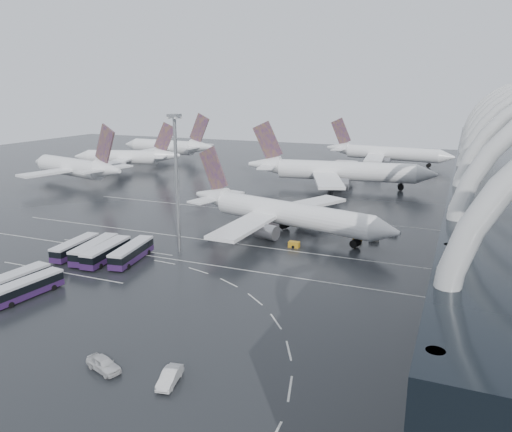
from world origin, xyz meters
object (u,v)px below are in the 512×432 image
at_px(airliner_main, 282,213).
at_px(bus_row_near_b, 94,249).
at_px(jet_remote_west, 76,168).
at_px(gse_cart_belly_c, 294,244).
at_px(gse_cart_belly_e, 343,229).
at_px(gse_cart_belly_b, 393,232).
at_px(airliner_gate_b, 336,171).
at_px(bus_row_near_c, 106,252).
at_px(van_curve_c, 170,377).
at_px(gse_cart_belly_d, 374,238).
at_px(bus_row_near_d, 132,252).
at_px(gse_cart_belly_a, 357,238).
at_px(airliner_gate_c, 385,154).
at_px(jet_remote_mid, 129,157).
at_px(bus_row_far_c, 27,287).
at_px(van_curve_b, 104,364).
at_px(floodlight_mast, 176,167).
at_px(bus_row_near_a, 75,247).
at_px(jet_remote_far, 169,147).
at_px(bus_row_far_b, 12,282).

xyz_separation_m(airliner_main, bus_row_near_b, (-27.96, -31.24, -2.87)).
height_order(jet_remote_west, gse_cart_belly_c, jet_remote_west).
bearing_deg(gse_cart_belly_c, gse_cart_belly_e, 67.25).
bearing_deg(jet_remote_west, gse_cart_belly_b, -176.71).
xyz_separation_m(airliner_gate_b, gse_cart_belly_e, (14.67, -51.36, -4.95)).
relative_size(bus_row_near_c, van_curve_c, 2.76).
height_order(jet_remote_west, bus_row_near_c, jet_remote_west).
xyz_separation_m(bus_row_near_b, gse_cart_belly_d, (49.10, 32.99, -1.25)).
height_order(bus_row_near_d, gse_cart_belly_a, bus_row_near_d).
relative_size(airliner_gate_b, van_curve_c, 12.84).
relative_size(airliner_main, jet_remote_west, 1.11).
xyz_separation_m(airliner_gate_c, bus_row_near_c, (-30.77, -147.70, -3.14)).
bearing_deg(gse_cart_belly_b, jet_remote_mid, 154.52).
height_order(jet_remote_mid, bus_row_far_c, jet_remote_mid).
distance_m(airliner_gate_c, gse_cart_belly_c, 125.57).
distance_m(bus_row_near_c, van_curve_b, 40.47).
bearing_deg(jet_remote_west, floodlight_mast, 158.82).
relative_size(airliner_main, gse_cart_belly_b, 26.98).
bearing_deg(bus_row_near_d, bus_row_near_a, 87.65).
bearing_deg(gse_cart_belly_e, airliner_main, -152.34).
xyz_separation_m(jet_remote_far, gse_cart_belly_c, (96.94, -104.69, -4.99)).
xyz_separation_m(jet_remote_far, bus_row_near_a, (57.95, -126.62, -3.93)).
height_order(jet_remote_west, gse_cart_belly_b, jet_remote_west).
xyz_separation_m(jet_remote_mid, bus_row_near_d, (69.11, -92.66, -3.19)).
height_order(airliner_gate_c, floodlight_mast, floodlight_mast).
relative_size(bus_row_near_d, bus_row_far_b, 1.03).
bearing_deg(bus_row_near_b, bus_row_near_d, -87.97).
bearing_deg(floodlight_mast, jet_remote_far, 123.13).
bearing_deg(bus_row_far_b, jet_remote_mid, 33.80).
distance_m(jet_remote_mid, bus_row_near_b, 112.32).
bearing_deg(van_curve_c, gse_cart_belly_d, 68.08).
height_order(jet_remote_mid, gse_cart_belly_e, jet_remote_mid).
height_order(airliner_gate_c, bus_row_near_d, airliner_gate_c).
bearing_deg(jet_remote_far, gse_cart_belly_b, 146.91).
relative_size(bus_row_near_b, bus_row_far_c, 1.10).
relative_size(van_curve_c, gse_cart_belly_e, 2.53).
xyz_separation_m(bus_row_near_b, bus_row_near_d, (7.84, 1.42, -0.01)).
xyz_separation_m(jet_remote_far, gse_cart_belly_b, (114.94, -86.56, -5.06)).
xyz_separation_m(bus_row_near_c, bus_row_far_b, (-4.19, -18.53, -0.03)).
xyz_separation_m(bus_row_near_a, gse_cart_belly_a, (50.42, 31.73, -1.15)).
relative_size(airliner_gate_b, jet_remote_west, 1.28).
xyz_separation_m(bus_row_near_d, gse_cart_belly_e, (33.19, 36.67, -1.28)).
bearing_deg(jet_remote_far, bus_row_near_a, 118.49).
bearing_deg(bus_row_near_a, airliner_gate_c, -19.95).
bearing_deg(bus_row_near_a, bus_row_far_b, -173.98).
distance_m(airliner_gate_b, gse_cart_belly_b, 56.02).
bearing_deg(jet_remote_mid, bus_row_far_b, 100.46).
bearing_deg(jet_remote_mid, airliner_gate_b, 159.36).
relative_size(bus_row_near_d, van_curve_b, 2.67).
relative_size(van_curve_b, gse_cart_belly_a, 2.59).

